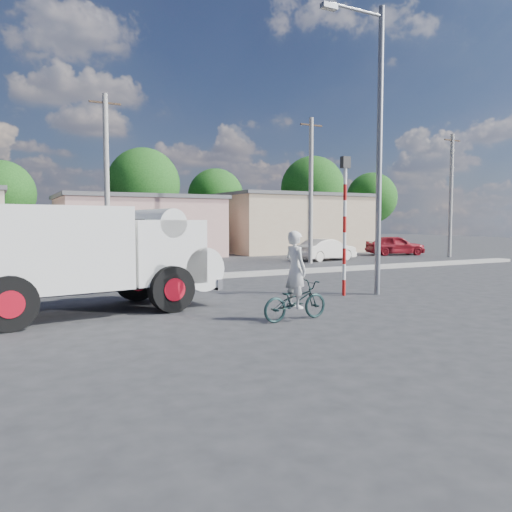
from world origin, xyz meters
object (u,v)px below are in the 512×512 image
cyclist (295,282)px  streetlight (376,138)px  car_red (395,245)px  traffic_pole (345,213)px  truck (91,254)px  car_cream (326,250)px  bicycle (295,301)px

cyclist → streetlight: bearing=-66.5°
car_red → traffic_pole: (-14.97, -13.58, 1.91)m
truck → car_cream: 19.13m
truck → cyclist: bearing=-47.3°
cyclist → car_red: size_ratio=0.45×
truck → car_cream: size_ratio=1.75×
bicycle → streetlight: (4.42, 2.34, 4.50)m
truck → bicycle: (4.10, -3.29, -1.04)m
cyclist → traffic_pole: bearing=-57.2°
traffic_pole → streetlight: size_ratio=0.48×
car_red → traffic_pole: size_ratio=0.92×
truck → cyclist: 5.29m
bicycle → car_red: 24.57m
cyclist → streetlight: streetlight is taller
truck → streetlight: size_ratio=0.76×
bicycle → streetlight: bearing=-66.5°
cyclist → car_red: (18.46, 16.22, -0.23)m
cyclist → car_cream: bearing=-42.4°
car_red → traffic_pole: traffic_pole is taller
bicycle → car_cream: (11.36, 14.51, 0.18)m
bicycle → streetlight: streetlight is taller
truck → car_red: (22.56, 12.93, -0.82)m
truck → traffic_pole: traffic_pole is taller
car_red → car_cream: bearing=120.9°
truck → car_cream: (15.47, 11.22, -0.86)m
car_red → cyclist: bearing=148.6°
truck → bicycle: size_ratio=3.85×
truck → streetlight: streetlight is taller
truck → car_red: truck is taller
bicycle → car_cream: bearing=-42.4°
bicycle → car_red: size_ratio=0.44×
traffic_pole → streetlight: (0.94, -0.30, 2.37)m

